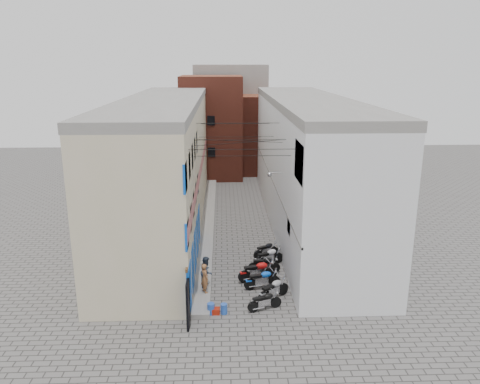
{
  "coord_description": "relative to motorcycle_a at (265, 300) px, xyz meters",
  "views": [
    {
      "loc": [
        -0.91,
        -19.02,
        11.39
      ],
      "look_at": [
        0.19,
        10.83,
        3.0
      ],
      "focal_mm": 35.0,
      "sensor_mm": 36.0,
      "label": 1
    }
  ],
  "objects": [
    {
      "name": "building_far_brick_right",
      "position": [
        2.01,
        29.23,
        3.5
      ],
      "size": [
        5.0,
        6.0,
        8.0
      ],
      "primitive_type": "cube",
      "color": "maroon",
      "rests_on": "ground"
    },
    {
      "name": "building_left",
      "position": [
        -5.97,
        12.18,
        4.0
      ],
      "size": [
        5.1,
        27.0,
        9.0
      ],
      "color": "#BEB58F",
      "rests_on": "ground"
    },
    {
      "name": "building_right",
      "position": [
        4.01,
        12.22,
        4.01
      ],
      "size": [
        5.94,
        26.0,
        9.0
      ],
      "color": "silver",
      "rests_on": "ground"
    },
    {
      "name": "building_far_brick_left",
      "position": [
        -2.99,
        27.23,
        4.5
      ],
      "size": [
        6.0,
        6.0,
        10.0
      ],
      "primitive_type": "cube",
      "color": "maroon",
      "rests_on": "ground"
    },
    {
      "name": "motorcycle_c",
      "position": [
        0.06,
        2.18,
        0.06
      ],
      "size": [
        2.03,
        1.05,
        1.12
      ],
      "primitive_type": null,
      "rotation": [
        0.0,
        0.0,
        -1.33
      ],
      "color": "blue",
      "rests_on": "ground"
    },
    {
      "name": "motorcycle_b",
      "position": [
        0.52,
        1.01,
        0.08
      ],
      "size": [
        1.96,
        1.74,
        1.16
      ],
      "primitive_type": null,
      "rotation": [
        0.0,
        0.0,
        -0.9
      ],
      "color": "#98999D",
      "rests_on": "ground"
    },
    {
      "name": "water_jug_far",
      "position": [
        -2.54,
        -0.27,
        -0.23
      ],
      "size": [
        0.42,
        0.42,
        0.54
      ],
      "primitive_type": "cylinder",
      "rotation": [
        0.0,
        0.0,
        0.24
      ],
      "color": "#234FB3",
      "rests_on": "ground"
    },
    {
      "name": "building_far_concrete",
      "position": [
        -0.99,
        33.23,
        5.0
      ],
      "size": [
        8.0,
        5.0,
        11.0
      ],
      "primitive_type": "cube",
      "color": "gray",
      "rests_on": "ground"
    },
    {
      "name": "motorcycle_a",
      "position": [
        0.0,
        0.0,
        0.0
      ],
      "size": [
        1.8,
        1.09,
        1.0
      ],
      "primitive_type": null,
      "rotation": [
        0.0,
        0.0,
        -1.23
      ],
      "color": "black",
      "rests_on": "ground"
    },
    {
      "name": "overhead_wires",
      "position": [
        -0.99,
        6.87,
        6.63
      ],
      "size": [
        5.8,
        13.02,
        1.32
      ],
      "color": "black",
      "rests_on": "ground"
    },
    {
      "name": "plinth",
      "position": [
        -3.04,
        12.23,
        -0.37
      ],
      "size": [
        0.9,
        26.0,
        0.25
      ],
      "primitive_type": "cube",
      "color": "gray",
      "rests_on": "ground"
    },
    {
      "name": "far_shopfront",
      "position": [
        -0.99,
        24.43,
        0.7
      ],
      "size": [
        2.0,
        0.3,
        2.4
      ],
      "primitive_type": "cube",
      "color": "black",
      "rests_on": "ground"
    },
    {
      "name": "motorcycle_g",
      "position": [
        0.64,
        6.18,
        0.02
      ],
      "size": [
        1.83,
        1.37,
        1.03
      ],
      "primitive_type": null,
      "rotation": [
        0.0,
        0.0,
        -1.05
      ],
      "color": "black",
      "rests_on": "ground"
    },
    {
      "name": "motorcycle_d",
      "position": [
        -0.11,
        3.04,
        0.13
      ],
      "size": [
        2.27,
        1.22,
        1.26
      ],
      "primitive_type": null,
      "rotation": [
        0.0,
        0.0,
        -1.31
      ],
      "color": "#BC0E0D",
      "rests_on": "ground"
    },
    {
      "name": "person_b",
      "position": [
        -2.8,
        2.06,
        0.56
      ],
      "size": [
        0.72,
        0.87,
        1.61
      ],
      "primitive_type": "imported",
      "rotation": [
        0.0,
        0.0,
        1.42
      ],
      "color": "#2C3542",
      "rests_on": "plinth"
    },
    {
      "name": "ground",
      "position": [
        -0.99,
        -0.77,
        -0.5
      ],
      "size": [
        90.0,
        90.0,
        0.0
      ],
      "primitive_type": "plane",
      "color": "#5E5A58",
      "rests_on": "ground"
    },
    {
      "name": "red_crate",
      "position": [
        -2.35,
        -0.27,
        -0.36
      ],
      "size": [
        0.46,
        0.35,
        0.28
      ],
      "primitive_type": "cube",
      "rotation": [
        0.0,
        0.0,
        -0.04
      ],
      "color": "#981B0A",
      "rests_on": "ground"
    },
    {
      "name": "motorcycle_f",
      "position": [
        0.66,
        4.99,
        0.08
      ],
      "size": [
        2.06,
        1.48,
        1.15
      ],
      "primitive_type": null,
      "rotation": [
        0.0,
        0.0,
        -1.09
      ],
      "color": "silver",
      "rests_on": "ground"
    },
    {
      "name": "person_a",
      "position": [
        -2.87,
        1.42,
        0.51
      ],
      "size": [
        0.57,
        0.66,
        1.51
      ],
      "primitive_type": "imported",
      "rotation": [
        0.0,
        0.0,
        2.04
      ],
      "color": "#9D6239",
      "rests_on": "plinth"
    },
    {
      "name": "water_jug_near",
      "position": [
        -1.93,
        -0.27,
        -0.25
      ],
      "size": [
        0.35,
        0.35,
        0.49
      ],
      "primitive_type": "cylinder",
      "rotation": [
        0.0,
        0.0,
        -0.11
      ],
      "color": "#234DAF",
      "rests_on": "ground"
    },
    {
      "name": "motorcycle_e",
      "position": [
        0.34,
        4.09,
        0.02
      ],
      "size": [
        1.81,
        0.64,
        1.03
      ],
      "primitive_type": null,
      "rotation": [
        0.0,
        0.0,
        -1.61
      ],
      "color": "black",
      "rests_on": "ground"
    }
  ]
}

